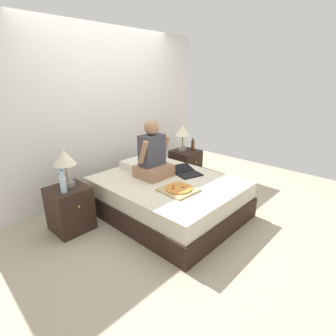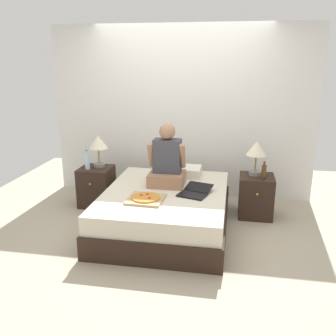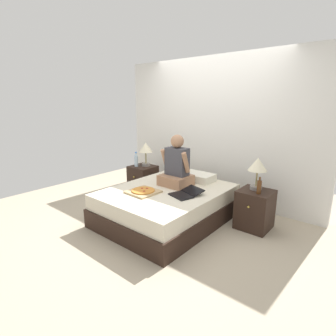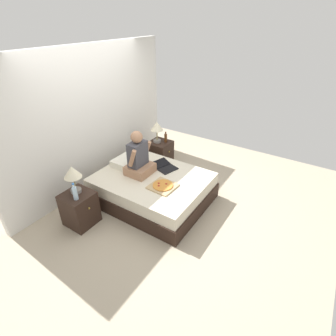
{
  "view_description": "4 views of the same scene",
  "coord_description": "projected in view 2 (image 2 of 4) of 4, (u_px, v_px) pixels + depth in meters",
  "views": [
    {
      "loc": [
        -2.37,
        -2.22,
        1.82
      ],
      "look_at": [
        0.02,
        0.01,
        0.65
      ],
      "focal_mm": 28.0,
      "sensor_mm": 36.0,
      "label": 1
    },
    {
      "loc": [
        0.78,
        -4.17,
        2.03
      ],
      "look_at": [
        0.03,
        0.04,
        0.77
      ],
      "focal_mm": 40.0,
      "sensor_mm": 36.0,
      "label": 2
    },
    {
      "loc": [
        2.36,
        -2.81,
        1.74
      ],
      "look_at": [
        0.0,
        0.02,
        0.81
      ],
      "focal_mm": 28.0,
      "sensor_mm": 36.0,
      "label": 3
    },
    {
      "loc": [
        -3.03,
        -2.3,
        2.9
      ],
      "look_at": [
        0.13,
        -0.24,
        0.67
      ],
      "focal_mm": 28.0,
      "sensor_mm": 36.0,
      "label": 4
    }
  ],
  "objects": [
    {
      "name": "water_bottle",
      "position": [
        87.0,
        161.0,
        5.14
      ],
      "size": [
        0.07,
        0.07,
        0.28
      ],
      "color": "silver",
      "rests_on": "nightstand_left"
    },
    {
      "name": "pizza_box",
      "position": [
        146.0,
        199.0,
        4.22
      ],
      "size": [
        0.42,
        0.42,
        0.05
      ],
      "color": "tan",
      "rests_on": "bed"
    },
    {
      "name": "ground_plane",
      "position": [
        165.0,
        228.0,
        4.65
      ],
      "size": [
        5.86,
        5.86,
        0.0
      ],
      "primitive_type": "plane",
      "color": "tan"
    },
    {
      "name": "person_seated",
      "position": [
        167.0,
        163.0,
        4.67
      ],
      "size": [
        0.47,
        0.4,
        0.78
      ],
      "color": "#A37556",
      "rests_on": "bed"
    },
    {
      "name": "pillow",
      "position": [
        181.0,
        171.0,
        5.1
      ],
      "size": [
        0.52,
        0.34,
        0.12
      ],
      "primitive_type": "cube",
      "color": "silver",
      "rests_on": "bed"
    },
    {
      "name": "nightstand_left",
      "position": [
        97.0,
        186.0,
        5.32
      ],
      "size": [
        0.44,
        0.47,
        0.55
      ],
      "color": "black",
      "rests_on": "ground"
    },
    {
      "name": "lamp_on_left_nightstand",
      "position": [
        98.0,
        144.0,
        5.19
      ],
      "size": [
        0.26,
        0.26,
        0.45
      ],
      "color": "gray",
      "rests_on": "nightstand_left"
    },
    {
      "name": "beer_bottle",
      "position": [
        264.0,
        172.0,
        4.73
      ],
      "size": [
        0.06,
        0.06,
        0.23
      ],
      "color": "#512D14",
      "rests_on": "nightstand_right"
    },
    {
      "name": "laptop",
      "position": [
        194.0,
        192.0,
        4.4
      ],
      "size": [
        0.42,
        0.49,
        0.07
      ],
      "color": "black",
      "rests_on": "bed"
    },
    {
      "name": "nightstand_right",
      "position": [
        256.0,
        196.0,
        4.94
      ],
      "size": [
        0.44,
        0.47,
        0.55
      ],
      "color": "black",
      "rests_on": "ground"
    },
    {
      "name": "bed",
      "position": [
        165.0,
        210.0,
        4.58
      ],
      "size": [
        1.49,
        1.89,
        0.49
      ],
      "color": "black",
      "rests_on": "ground"
    },
    {
      "name": "lamp_on_right_nightstand",
      "position": [
        256.0,
        151.0,
        4.83
      ],
      "size": [
        0.26,
        0.26,
        0.45
      ],
      "color": "gray",
      "rests_on": "nightstand_right"
    },
    {
      "name": "wall_back",
      "position": [
        181.0,
        113.0,
        5.52
      ],
      "size": [
        3.86,
        0.12,
        2.5
      ],
      "primitive_type": "cube",
      "color": "silver",
      "rests_on": "ground"
    }
  ]
}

